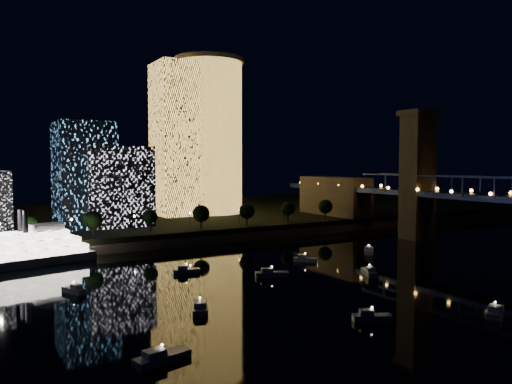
# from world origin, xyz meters

# --- Properties ---
(ground) EXTENTS (520.00, 520.00, 0.00)m
(ground) POSITION_xyz_m (0.00, 0.00, 0.00)
(ground) COLOR black
(ground) RESTS_ON ground
(far_bank) EXTENTS (420.00, 160.00, 5.00)m
(far_bank) POSITION_xyz_m (0.00, 160.00, 2.50)
(far_bank) COLOR black
(far_bank) RESTS_ON ground
(seawall) EXTENTS (420.00, 6.00, 3.00)m
(seawall) POSITION_xyz_m (0.00, 82.00, 1.50)
(seawall) COLOR #6B5E4C
(seawall) RESTS_ON ground
(tower_cylindrical) EXTENTS (34.00, 34.00, 75.47)m
(tower_cylindrical) POSITION_xyz_m (17.96, 139.14, 42.86)
(tower_cylindrical) COLOR #FFBF51
(tower_cylindrical) RESTS_ON far_bank
(tower_rectangular) EXTENTS (22.46, 22.46, 71.47)m
(tower_rectangular) POSITION_xyz_m (1.61, 138.10, 40.74)
(tower_rectangular) COLOR #FFBF51
(tower_rectangular) RESTS_ON far_bank
(midrise_blocks) EXTENTS (83.75, 36.79, 40.43)m
(midrise_blocks) POSITION_xyz_m (-59.13, 116.71, 21.13)
(midrise_blocks) COLOR silver
(midrise_blocks) RESTS_ON far_bank
(motorboats) EXTENTS (134.31, 70.27, 2.78)m
(motorboats) POSITION_xyz_m (-12.33, 10.77, 0.81)
(motorboats) COLOR silver
(motorboats) RESTS_ON ground
(esplanade_trees) EXTENTS (166.15, 6.56, 8.78)m
(esplanade_trees) POSITION_xyz_m (-26.15, 88.00, 10.47)
(esplanade_trees) COLOR black
(esplanade_trees) RESTS_ON far_bank
(street_lamps) EXTENTS (132.70, 0.70, 5.65)m
(street_lamps) POSITION_xyz_m (-34.00, 94.00, 9.02)
(street_lamps) COLOR black
(street_lamps) RESTS_ON far_bank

